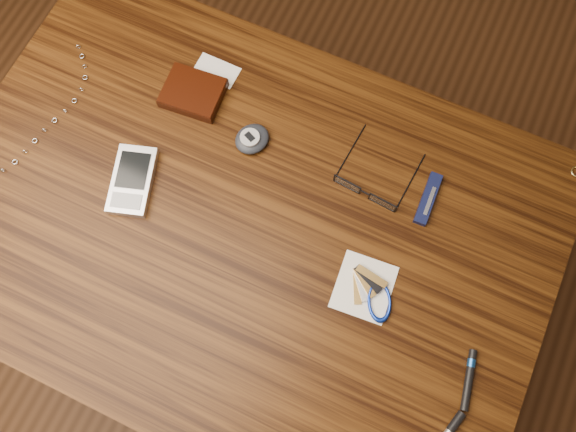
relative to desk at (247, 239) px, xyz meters
name	(u,v)px	position (x,y,z in m)	size (l,w,h in m)	color
ground	(262,296)	(0.00, 0.00, -0.65)	(3.80, 3.80, 0.00)	#472814
desk	(247,239)	(0.00, 0.00, 0.00)	(1.00, 0.70, 0.75)	#391D09
wallet_and_card	(194,92)	(-0.18, 0.17, 0.11)	(0.11, 0.13, 0.02)	black
eyeglasses	(367,190)	(0.16, 0.13, 0.11)	(0.12, 0.13, 0.03)	black
pda_phone	(132,180)	(-0.19, -0.01, 0.11)	(0.10, 0.13, 0.02)	silver
pedometer	(252,139)	(-0.05, 0.14, 0.11)	(0.07, 0.08, 0.02)	#20242B
notepad_keys	(372,293)	(0.24, -0.02, 0.11)	(0.11, 0.10, 0.01)	white
pocket_knife	(428,199)	(0.26, 0.16, 0.11)	(0.02, 0.09, 0.01)	#0D0F38
black_blue_pen	(469,378)	(0.41, -0.08, 0.11)	(0.03, 0.09, 0.01)	black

